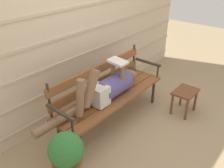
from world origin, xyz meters
The scene contains 6 objects.
ground_plane centered at (0.00, 0.00, 0.00)m, with size 12.00×12.00×0.00m, color tan.
house_siding centered at (0.00, 0.77, 1.19)m, with size 5.32×0.08×2.38m.
park_bench centered at (0.00, 0.19, 0.48)m, with size 1.82×0.50×0.88m.
reclining_person centered at (-0.10, 0.12, 0.60)m, with size 1.72×0.28×0.56m.
footstool centered at (0.87, -0.56, 0.29)m, with size 0.39×0.29×0.37m.
potted_plant centered at (-1.11, -0.22, 0.35)m, with size 0.35×0.35×0.65m.
Camera 1 is at (-2.17, -1.68, 2.15)m, focal length 38.79 mm.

